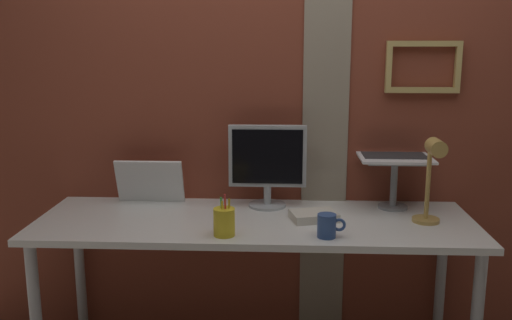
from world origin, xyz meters
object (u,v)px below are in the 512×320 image
Objects in this scene: desk_lamp at (432,172)px; coffee_mug at (327,226)px; whiteboard_panel at (150,181)px; pen_cup at (224,222)px; monitor at (267,161)px; laptop at (393,146)px.

coffee_mug is (-0.45, -0.17, -0.19)m from desk_lamp.
whiteboard_panel reaches higher than pen_cup.
monitor reaches higher than coffee_mug.
desk_lamp is at bearing 20.69° from coffee_mug.
desk_lamp is 3.33× the size of coffee_mug.
monitor is 3.41× the size of coffee_mug.
laptop is 0.34m from desk_lamp.
whiteboard_panel is at bearing 151.07° from coffee_mug.
monitor reaches higher than desk_lamp.
laptop is 0.87× the size of desk_lamp.
desk_lamp is at bearing -19.84° from monitor.
monitor is 0.59m from whiteboard_panel.
coffee_mug is at bearing -125.15° from laptop.
whiteboard_panel is 0.96m from coffee_mug.
monitor is 0.75m from desk_lamp.
pen_cup is at bearing -168.95° from desk_lamp.
desk_lamp reaches higher than coffee_mug.
laptop is 1.02× the size of whiteboard_panel.
monitor is 1.20× the size of whiteboard_panel.
pen_cup is 1.55× the size of coffee_mug.
pen_cup is (-0.16, -0.43, -0.16)m from monitor.
monitor is at bearing -3.56° from whiteboard_panel.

